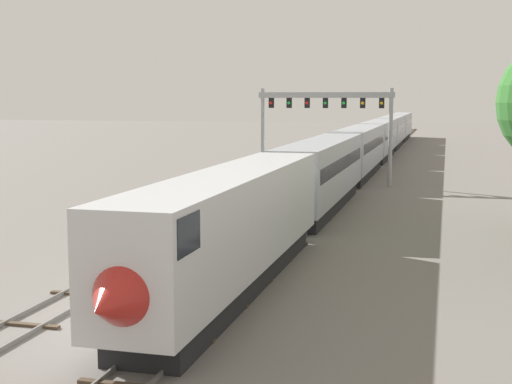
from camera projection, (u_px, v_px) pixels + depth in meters
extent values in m
plane|color=slate|center=(143.00, 317.00, 25.85)|extent=(400.00, 400.00, 0.00)
cube|color=slate|center=(365.00, 165.00, 83.08)|extent=(0.07, 200.00, 0.16)
cube|color=slate|center=(377.00, 165.00, 82.72)|extent=(0.07, 200.00, 0.16)
cube|color=#473828|center=(176.00, 338.00, 23.42)|extent=(2.60, 0.24, 0.10)
cube|color=#473828|center=(214.00, 304.00, 27.26)|extent=(2.60, 0.24, 0.10)
cube|color=#473828|center=(243.00, 279.00, 31.10)|extent=(2.60, 0.24, 0.10)
cube|color=#473828|center=(266.00, 259.00, 34.94)|extent=(2.60, 0.24, 0.10)
cube|color=#473828|center=(284.00, 243.00, 38.77)|extent=(2.60, 0.24, 0.10)
cube|color=#473828|center=(298.00, 230.00, 42.61)|extent=(2.60, 0.24, 0.10)
cube|color=#473828|center=(311.00, 219.00, 46.45)|extent=(2.60, 0.24, 0.10)
cube|color=#473828|center=(321.00, 209.00, 50.28)|extent=(2.60, 0.24, 0.10)
cube|color=#473828|center=(330.00, 202.00, 54.12)|extent=(2.60, 0.24, 0.10)
cube|color=#473828|center=(338.00, 195.00, 57.96)|extent=(2.60, 0.24, 0.10)
cube|color=#473828|center=(345.00, 189.00, 61.80)|extent=(2.60, 0.24, 0.10)
cube|color=#473828|center=(351.00, 183.00, 65.63)|extent=(2.60, 0.24, 0.10)
cube|color=#473828|center=(356.00, 178.00, 69.47)|extent=(2.60, 0.24, 0.10)
cube|color=#473828|center=(361.00, 174.00, 73.31)|extent=(2.60, 0.24, 0.10)
cube|color=#473828|center=(365.00, 170.00, 77.14)|extent=(2.60, 0.24, 0.10)
cube|color=#473828|center=(369.00, 167.00, 80.98)|extent=(2.60, 0.24, 0.10)
cube|color=#473828|center=(373.00, 164.00, 84.82)|extent=(2.60, 0.24, 0.10)
cube|color=#473828|center=(376.00, 161.00, 88.66)|extent=(2.60, 0.24, 0.10)
cube|color=#473828|center=(379.00, 158.00, 92.49)|extent=(2.60, 0.24, 0.10)
cube|color=#473828|center=(382.00, 156.00, 96.33)|extent=(2.60, 0.24, 0.10)
cube|color=#473828|center=(384.00, 154.00, 100.17)|extent=(2.60, 0.24, 0.10)
cube|color=#473828|center=(387.00, 152.00, 104.00)|extent=(2.60, 0.24, 0.10)
cube|color=#473828|center=(389.00, 150.00, 107.84)|extent=(2.60, 0.24, 0.10)
cube|color=#473828|center=(391.00, 148.00, 111.68)|extent=(2.60, 0.24, 0.10)
cube|color=#473828|center=(393.00, 146.00, 115.52)|extent=(2.60, 0.24, 0.10)
cube|color=#473828|center=(395.00, 145.00, 119.35)|extent=(2.60, 0.24, 0.10)
cube|color=#473828|center=(396.00, 143.00, 123.19)|extent=(2.60, 0.24, 0.10)
cube|color=#473828|center=(398.00, 142.00, 127.03)|extent=(2.60, 0.24, 0.10)
cube|color=#473828|center=(399.00, 140.00, 130.86)|extent=(2.60, 0.24, 0.10)
cube|color=#473828|center=(401.00, 139.00, 134.70)|extent=(2.60, 0.24, 0.10)
cube|color=#473828|center=(402.00, 138.00, 138.54)|extent=(2.60, 0.24, 0.10)
cube|color=#473828|center=(403.00, 137.00, 142.38)|extent=(2.60, 0.24, 0.10)
cube|color=#473828|center=(404.00, 136.00, 146.21)|extent=(2.60, 0.24, 0.10)
cube|color=#473828|center=(405.00, 135.00, 150.05)|extent=(2.60, 0.24, 0.10)
cube|color=#473828|center=(406.00, 134.00, 153.89)|extent=(2.60, 0.24, 0.10)
cube|color=#473828|center=(407.00, 133.00, 157.72)|extent=(2.60, 0.24, 0.10)
cube|color=#473828|center=(408.00, 132.00, 161.56)|extent=(2.60, 0.24, 0.10)
cube|color=#473828|center=(409.00, 131.00, 165.40)|extent=(2.60, 0.24, 0.10)
cube|color=#473828|center=(410.00, 131.00, 169.23)|extent=(2.60, 0.24, 0.10)
cube|color=#473828|center=(411.00, 130.00, 173.07)|extent=(2.60, 0.24, 0.10)
cube|color=#473828|center=(412.00, 129.00, 176.91)|extent=(2.60, 0.24, 0.10)
cube|color=slate|center=(279.00, 183.00, 65.27)|extent=(0.07, 160.00, 0.16)
cube|color=slate|center=(294.00, 184.00, 64.91)|extent=(0.07, 160.00, 0.16)
cube|color=#473828|center=(25.00, 325.00, 24.81)|extent=(2.60, 0.24, 0.10)
cube|color=#473828|center=(81.00, 294.00, 28.64)|extent=(2.60, 0.24, 0.10)
cube|color=#473828|center=(125.00, 271.00, 32.48)|extent=(2.60, 0.24, 0.10)
cube|color=#473828|center=(159.00, 253.00, 36.32)|extent=(2.60, 0.24, 0.10)
cube|color=#473828|center=(186.00, 238.00, 40.15)|extent=(2.60, 0.24, 0.10)
cube|color=#473828|center=(209.00, 225.00, 43.99)|extent=(2.60, 0.24, 0.10)
cube|color=#473828|center=(228.00, 215.00, 47.83)|extent=(2.60, 0.24, 0.10)
cube|color=#473828|center=(245.00, 206.00, 51.67)|extent=(2.60, 0.24, 0.10)
cube|color=#473828|center=(259.00, 199.00, 55.50)|extent=(2.60, 0.24, 0.10)
cube|color=#473828|center=(271.00, 192.00, 59.34)|extent=(2.60, 0.24, 0.10)
cube|color=#473828|center=(282.00, 187.00, 63.18)|extent=(2.60, 0.24, 0.10)
cube|color=#473828|center=(291.00, 181.00, 67.01)|extent=(2.60, 0.24, 0.10)
cube|color=#473828|center=(300.00, 177.00, 70.85)|extent=(2.60, 0.24, 0.10)
cube|color=#473828|center=(307.00, 173.00, 74.69)|extent=(2.60, 0.24, 0.10)
cube|color=#473828|center=(314.00, 169.00, 78.53)|extent=(2.60, 0.24, 0.10)
cube|color=#473828|center=(320.00, 166.00, 82.36)|extent=(2.60, 0.24, 0.10)
cube|color=#473828|center=(326.00, 163.00, 86.20)|extent=(2.60, 0.24, 0.10)
cube|color=#473828|center=(331.00, 160.00, 90.04)|extent=(2.60, 0.24, 0.10)
cube|color=#473828|center=(336.00, 157.00, 93.87)|extent=(2.60, 0.24, 0.10)
cube|color=#473828|center=(340.00, 155.00, 97.71)|extent=(2.60, 0.24, 0.10)
cube|color=#473828|center=(344.00, 153.00, 101.55)|extent=(2.60, 0.24, 0.10)
cube|color=#473828|center=(348.00, 151.00, 105.39)|extent=(2.60, 0.24, 0.10)
cube|color=#473828|center=(352.00, 149.00, 109.22)|extent=(2.60, 0.24, 0.10)
cube|color=#473828|center=(355.00, 147.00, 113.06)|extent=(2.60, 0.24, 0.10)
cube|color=#473828|center=(358.00, 146.00, 116.90)|extent=(2.60, 0.24, 0.10)
cube|color=#473828|center=(361.00, 144.00, 120.73)|extent=(2.60, 0.24, 0.10)
cube|color=#473828|center=(364.00, 143.00, 124.57)|extent=(2.60, 0.24, 0.10)
cube|color=#473828|center=(366.00, 141.00, 128.41)|extent=(2.60, 0.24, 0.10)
cube|color=#473828|center=(368.00, 140.00, 132.25)|extent=(2.60, 0.24, 0.10)
cube|color=#473828|center=(371.00, 139.00, 136.08)|extent=(2.60, 0.24, 0.10)
cube|color=#473828|center=(373.00, 138.00, 139.92)|extent=(2.60, 0.24, 0.10)
cube|color=silver|center=(232.00, 219.00, 29.19)|extent=(3.00, 20.78, 3.80)
cone|color=#B2231E|center=(117.00, 299.00, 19.08)|extent=(2.88, 2.60, 2.88)
cube|color=black|center=(138.00, 232.00, 20.22)|extent=(3.04, 1.80, 1.10)
cube|color=black|center=(232.00, 277.00, 29.50)|extent=(2.52, 18.70, 1.00)
cube|color=#9EA3AD|center=(322.00, 168.00, 50.08)|extent=(3.00, 20.78, 3.80)
cube|color=black|center=(322.00, 162.00, 50.03)|extent=(3.04, 19.12, 0.90)
cube|color=black|center=(322.00, 203.00, 50.39)|extent=(2.52, 18.70, 1.00)
cube|color=#9EA3AD|center=(359.00, 147.00, 70.97)|extent=(3.00, 20.78, 3.80)
cube|color=black|center=(359.00, 143.00, 70.92)|extent=(3.04, 19.12, 0.90)
cube|color=black|center=(359.00, 172.00, 71.28)|extent=(2.52, 18.70, 1.00)
cube|color=#9EA3AD|center=(379.00, 136.00, 91.87)|extent=(3.00, 20.78, 3.80)
cube|color=black|center=(379.00, 133.00, 91.82)|extent=(3.04, 19.12, 0.90)
cube|color=black|center=(379.00, 155.00, 92.18)|extent=(2.52, 18.70, 1.00)
cube|color=#9EA3AD|center=(392.00, 129.00, 112.76)|extent=(3.00, 20.78, 3.80)
cube|color=black|center=(392.00, 126.00, 112.71)|extent=(3.04, 19.12, 0.90)
cube|color=black|center=(392.00, 144.00, 113.07)|extent=(2.52, 18.70, 1.00)
cube|color=#9EA3AD|center=(401.00, 124.00, 133.66)|extent=(3.00, 20.78, 3.80)
cube|color=black|center=(401.00, 122.00, 133.60)|extent=(3.04, 19.12, 0.90)
cube|color=black|center=(400.00, 137.00, 133.97)|extent=(2.52, 18.70, 1.00)
cylinder|color=#999BA0|center=(262.00, 136.00, 66.16)|extent=(0.36, 0.36, 8.55)
cylinder|color=#999BA0|center=(390.00, 138.00, 63.28)|extent=(0.36, 0.36, 8.55)
cube|color=#999BA0|center=(325.00, 95.00, 64.25)|extent=(12.10, 0.36, 0.50)
cube|color=black|center=(271.00, 103.00, 65.62)|extent=(0.44, 0.32, 0.90)
sphere|color=red|center=(271.00, 103.00, 65.44)|extent=(0.28, 0.28, 0.28)
cube|color=black|center=(289.00, 103.00, 65.21)|extent=(0.44, 0.32, 0.90)
sphere|color=green|center=(289.00, 103.00, 65.03)|extent=(0.28, 0.28, 0.28)
cube|color=black|center=(307.00, 103.00, 64.80)|extent=(0.44, 0.32, 0.90)
sphere|color=red|center=(307.00, 103.00, 64.61)|extent=(0.28, 0.28, 0.28)
cube|color=black|center=(325.00, 103.00, 64.38)|extent=(0.44, 0.32, 0.90)
sphere|color=green|center=(325.00, 103.00, 64.20)|extent=(0.28, 0.28, 0.28)
cube|color=black|center=(344.00, 103.00, 63.97)|extent=(0.44, 0.32, 0.90)
sphere|color=green|center=(344.00, 103.00, 63.79)|extent=(0.28, 0.28, 0.28)
cube|color=black|center=(363.00, 103.00, 63.56)|extent=(0.44, 0.32, 0.90)
sphere|color=yellow|center=(362.00, 103.00, 63.38)|extent=(0.28, 0.28, 0.28)
cube|color=black|center=(382.00, 103.00, 63.15)|extent=(0.44, 0.32, 0.90)
sphere|color=yellow|center=(382.00, 103.00, 62.96)|extent=(0.28, 0.28, 0.28)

